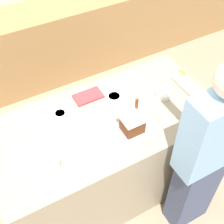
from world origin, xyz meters
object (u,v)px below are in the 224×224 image
Objects in this scene: mug at (55,164)px; candy_bowl_far_left at (18,117)px; candy_bowl_beside_tree at (114,98)px; candy_bowl_near_tray_right at (180,75)px; gingerbread_house at (133,121)px; decorative_tree at (48,132)px; baking_tray at (132,130)px; candy_bowl_behind_tray at (163,94)px; candy_bowl_front_corner at (60,115)px; cookbook at (88,96)px; candy_bowl_center_rear at (16,154)px; person at (205,157)px.

candy_bowl_far_left is at bearing 98.62° from mug.
candy_bowl_near_tray_right is (0.66, -0.03, -0.00)m from candy_bowl_beside_tree.
decorative_tree is (-0.59, 0.18, 0.03)m from gingerbread_house.
baking_tray is 2.96× the size of candy_bowl_behind_tray.
gingerbread_house is 0.58m from candy_bowl_front_corner.
decorative_tree is at bearing -127.98° from candy_bowl_front_corner.
cookbook is at bearing 104.94° from gingerbread_house.
candy_bowl_front_corner reaches higher than candy_bowl_center_rear.
candy_bowl_near_tray_right is (1.29, 0.15, -0.12)m from decorative_tree.
candy_bowl_near_tray_right is (1.42, -0.22, 0.00)m from candy_bowl_far_left.
gingerbread_house is at bearing -155.01° from candy_bowl_near_tray_right.
baking_tray is 2.81× the size of candy_bowl_center_rear.
cookbook is at bearing 34.58° from decorative_tree.
candy_bowl_front_corner is 0.47m from candy_bowl_beside_tree.
candy_bowl_behind_tray is at bearing 12.09° from mug.
candy_bowl_center_rear is (-0.42, -0.19, -0.01)m from candy_bowl_front_corner.
candy_bowl_far_left is 1.45m from person.
candy_bowl_far_left is at bearing 137.28° from person.
gingerbread_house is at bearing 128.08° from person.
candy_bowl_near_tray_right is at bearing 65.18° from person.
candy_bowl_front_corner is at bearing -160.83° from cookbook.
candy_bowl_front_corner is 0.47m from mug.
person is at bearing -114.82° from candy_bowl_near_tray_right.
baking_tray is 0.11m from gingerbread_house.
baking_tray is 1.61× the size of cookbook.
candy_bowl_center_rear is (-0.25, 0.03, -0.13)m from decorative_tree.
candy_bowl_front_corner is 0.40× the size of cookbook.
candy_bowl_behind_tray is 0.54× the size of cookbook.
mug is at bearing -116.52° from candy_bowl_front_corner.
candy_bowl_behind_tray is at bearing -13.02° from candy_bowl_front_corner.
candy_bowl_near_tray_right is at bearing 25.00° from baking_tray.
candy_bowl_near_tray_right is 1.31× the size of mug.
candy_bowl_center_rear reaches higher than cookbook.
person is (0.35, -0.44, -0.04)m from baking_tray.
mug is at bearing -101.73° from decorative_tree.
decorative_tree reaches higher than candy_bowl_behind_tray.
person is at bearing -62.92° from cookbook.
candy_bowl_near_tray_right is (1.12, -0.06, -0.01)m from candy_bowl_front_corner.
candy_bowl_near_tray_right is (0.70, 0.33, -0.09)m from gingerbread_house.
baking_tray is at bearing -155.00° from candy_bowl_near_tray_right.
candy_bowl_beside_tree is (0.47, -0.04, -0.00)m from candy_bowl_front_corner.
decorative_tree reaches higher than candy_bowl_near_tray_right.
candy_bowl_near_tray_right reaches higher than cookbook.
cookbook is at bearing -5.00° from candy_bowl_far_left.
candy_bowl_beside_tree is 1.19× the size of mug.
mug is at bearing -81.38° from candy_bowl_far_left.
candy_bowl_near_tray_right reaches higher than baking_tray.
gingerbread_house is 0.52m from cookbook.
candy_bowl_near_tray_right is at bearing 15.07° from mug.
person is (1.07, -0.99, -0.05)m from candy_bowl_far_left.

